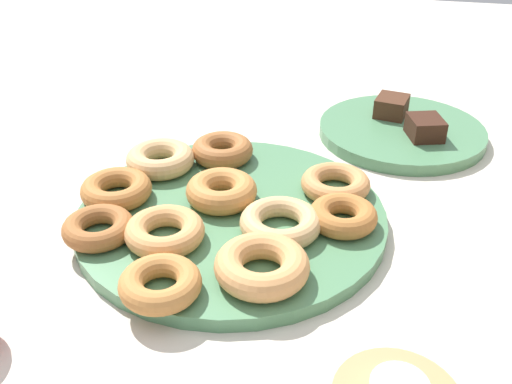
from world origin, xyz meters
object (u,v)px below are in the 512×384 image
object	(u,v)px
donut_4	(335,184)
donut_9	(262,266)
donut_10	(116,189)
donut_2	(223,150)
donut_1	(222,191)
brownie_near	(392,106)
donut_3	(160,284)
donut_6	(343,215)
donut_5	(98,228)
donut_7	(160,159)
cake_plate	(401,131)
donut_0	(165,231)
donut_plate	(232,216)
brownie_far	(425,128)
donut_8	(280,223)

from	to	relation	value
donut_4	donut_9	bearing A→B (deg)	-16.42
donut_10	donut_2	bearing A→B (deg)	142.37
donut_1	brownie_near	bearing A→B (deg)	147.74
donut_3	donut_6	bearing A→B (deg)	134.85
donut_6	donut_5	bearing A→B (deg)	-71.88
donut_7	donut_6	bearing A→B (deg)	73.01
donut_3	cake_plate	size ratio (longest dim) A/B	0.32
donut_4	donut_9	size ratio (longest dim) A/B	0.89
donut_4	brownie_near	xyz separation A→B (m)	(-0.25, 0.06, 0.00)
cake_plate	donut_4	bearing A→B (deg)	-20.33
donut_0	donut_10	world-z (taller)	same
donut_4	donut_plate	bearing A→B (deg)	-58.51
donut_0	donut_5	xyz separation A→B (m)	(0.01, -0.07, -0.00)
donut_6	brownie_near	world-z (taller)	brownie_near
donut_2	brownie_near	world-z (taller)	brownie_near
cake_plate	brownie_near	size ratio (longest dim) A/B	4.80
donut_10	brownie_far	bearing A→B (deg)	124.96
donut_2	donut_8	bearing A→B (deg)	35.92
cake_plate	brownie_far	world-z (taller)	brownie_far
donut_10	cake_plate	world-z (taller)	donut_10
cake_plate	brownie_far	bearing A→B (deg)	45.00
donut_0	donut_1	size ratio (longest dim) A/B	1.02
donut_7	donut_9	size ratio (longest dim) A/B	0.94
donut_plate	donut_1	size ratio (longest dim) A/B	4.25
donut_1	donut_8	bearing A→B (deg)	60.03
donut_5	donut_2	bearing A→B (deg)	157.69
donut_3	donut_10	size ratio (longest dim) A/B	0.94
cake_plate	donut_plate	bearing A→B (deg)	-34.35
donut_7	donut_plate	bearing A→B (deg)	56.49
donut_0	brownie_near	bearing A→B (deg)	149.87
donut_0	donut_7	world-z (taller)	donut_7
donut_8	donut_6	bearing A→B (deg)	115.51
donut_plate	brownie_near	bearing A→B (deg)	151.42
donut_4	donut_7	world-z (taller)	donut_7
donut_1	brownie_near	size ratio (longest dim) A/B	1.65
donut_1	donut_4	bearing A→B (deg)	111.92
donut_5	brownie_near	distance (m)	0.51
donut_4	donut_2	bearing A→B (deg)	-107.88
donut_plate	donut_0	xyz separation A→B (m)	(0.07, -0.05, 0.02)
donut_4	donut_8	bearing A→B (deg)	-26.70
cake_plate	brownie_far	size ratio (longest dim) A/B	4.80
donut_1	donut_3	bearing A→B (deg)	-3.84
donut_5	donut_7	size ratio (longest dim) A/B	0.87
donut_plate	donut_2	size ratio (longest dim) A/B	4.39
donut_1	donut_7	world-z (taller)	donut_1
donut_2	cake_plate	distance (m)	0.29
donut_plate	donut_5	world-z (taller)	donut_5
donut_3	donut_10	xyz separation A→B (m)	(-0.15, -0.11, 0.00)
donut_7	donut_9	distance (m)	0.26
donut_9	brownie_near	size ratio (longest dim) A/B	1.84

